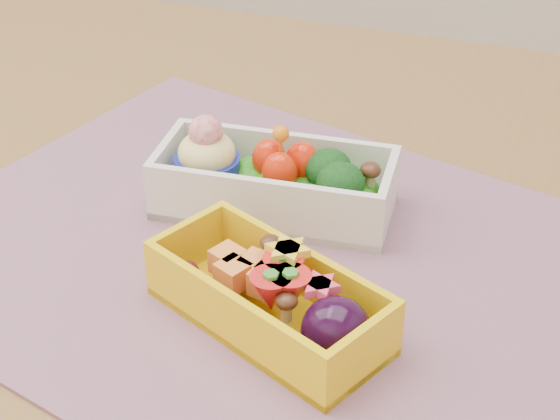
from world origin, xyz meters
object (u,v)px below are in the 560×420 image
(placemat, at_px, (267,259))
(bento_yellow, at_px, (273,298))
(bento_white, at_px, (273,181))
(table, at_px, (257,336))

(placemat, xyz_separation_m, bento_yellow, (0.03, -0.07, 0.02))
(bento_white, bearing_deg, bento_yellow, -75.13)
(placemat, distance_m, bento_white, 0.07)
(placemat, bearing_deg, bento_yellow, -66.97)
(table, distance_m, bento_white, 0.13)
(bento_yellow, bearing_deg, placemat, 137.49)
(table, relative_size, bento_yellow, 7.12)
(table, xyz_separation_m, bento_yellow, (0.05, -0.10, 0.12))
(bento_white, height_order, bento_yellow, bento_white)
(placemat, relative_size, bento_yellow, 2.88)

